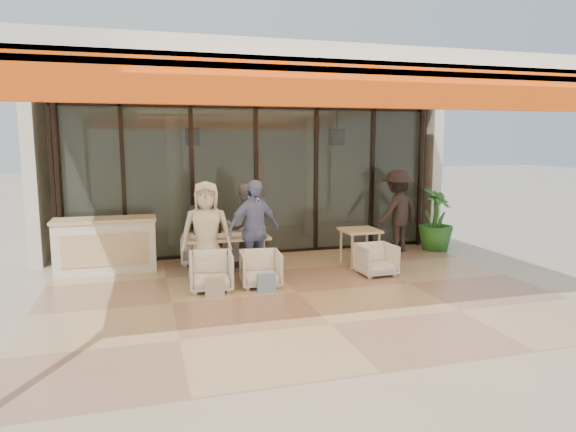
% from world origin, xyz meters
% --- Properties ---
extents(ground, '(70.00, 70.00, 0.00)m').
position_xyz_m(ground, '(0.00, 0.00, 0.00)').
color(ground, '#C6B293').
rests_on(ground, ground).
extents(terrace_floor, '(8.00, 6.00, 0.01)m').
position_xyz_m(terrace_floor, '(0.00, 0.00, 0.01)').
color(terrace_floor, tan).
rests_on(terrace_floor, ground).
extents(terrace_structure, '(8.00, 6.00, 3.40)m').
position_xyz_m(terrace_structure, '(0.00, -0.26, 3.25)').
color(terrace_structure, silver).
rests_on(terrace_structure, ground).
extents(glass_storefront, '(8.08, 0.10, 3.20)m').
position_xyz_m(glass_storefront, '(0.00, 3.00, 1.60)').
color(glass_storefront, '#9EADA3').
rests_on(glass_storefront, ground).
extents(interior_block, '(9.05, 3.62, 3.52)m').
position_xyz_m(interior_block, '(0.01, 5.31, 2.23)').
color(interior_block, silver).
rests_on(interior_block, ground).
extents(host_counter, '(1.85, 0.65, 1.04)m').
position_xyz_m(host_counter, '(-3.05, 2.30, 0.53)').
color(host_counter, silver).
rests_on(host_counter, ground).
extents(dining_table, '(1.50, 0.90, 0.93)m').
position_xyz_m(dining_table, '(-0.90, 1.54, 0.69)').
color(dining_table, '#DEBD87').
rests_on(dining_table, ground).
extents(chair_far_left, '(0.73, 0.70, 0.67)m').
position_xyz_m(chair_far_left, '(-1.32, 2.48, 0.34)').
color(chair_far_left, white).
rests_on(chair_far_left, ground).
extents(chair_far_right, '(0.60, 0.57, 0.59)m').
position_xyz_m(chair_far_right, '(-0.48, 2.48, 0.30)').
color(chair_far_right, white).
rests_on(chair_far_right, ground).
extents(chair_near_left, '(0.75, 0.71, 0.72)m').
position_xyz_m(chair_near_left, '(-1.32, 0.58, 0.36)').
color(chair_near_left, white).
rests_on(chair_near_left, ground).
extents(chair_near_right, '(0.71, 0.67, 0.68)m').
position_xyz_m(chair_near_right, '(-0.48, 0.58, 0.34)').
color(chair_near_right, white).
rests_on(chair_near_right, ground).
extents(diner_navy, '(0.63, 0.46, 1.59)m').
position_xyz_m(diner_navy, '(-1.32, 1.98, 0.80)').
color(diner_navy, '#171B33').
rests_on(diner_navy, ground).
extents(diner_grey, '(0.88, 0.73, 1.65)m').
position_xyz_m(diner_grey, '(-0.48, 1.98, 0.83)').
color(diner_grey, slate).
rests_on(diner_grey, ground).
extents(diner_cream, '(0.94, 0.69, 1.79)m').
position_xyz_m(diner_cream, '(-1.32, 1.08, 0.89)').
color(diner_cream, beige).
rests_on(diner_cream, ground).
extents(diner_periwinkle, '(1.14, 0.77, 1.79)m').
position_xyz_m(diner_periwinkle, '(-0.48, 1.08, 0.90)').
color(diner_periwinkle, '#7A8ECC').
rests_on(diner_periwinkle, ground).
extents(tote_bag_cream, '(0.30, 0.10, 0.34)m').
position_xyz_m(tote_bag_cream, '(-1.32, 0.18, 0.17)').
color(tote_bag_cream, silver).
rests_on(tote_bag_cream, ground).
extents(tote_bag_blue, '(0.30, 0.10, 0.34)m').
position_xyz_m(tote_bag_blue, '(-0.48, 0.18, 0.17)').
color(tote_bag_blue, '#99BFD8').
rests_on(tote_bag_blue, ground).
extents(side_table, '(0.70, 0.70, 0.74)m').
position_xyz_m(side_table, '(1.73, 1.44, 0.64)').
color(side_table, '#DEBD87').
rests_on(side_table, ground).
extents(side_chair, '(0.66, 0.63, 0.66)m').
position_xyz_m(side_chair, '(1.73, 0.69, 0.33)').
color(side_chair, white).
rests_on(side_chair, ground).
extents(standing_woman, '(1.36, 1.08, 1.84)m').
position_xyz_m(standing_woman, '(3.03, 2.36, 0.92)').
color(standing_woman, black).
rests_on(standing_woman, ground).
extents(potted_palm, '(1.12, 1.12, 1.42)m').
position_xyz_m(potted_palm, '(3.96, 2.29, 0.71)').
color(potted_palm, '#1E5919').
rests_on(potted_palm, ground).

